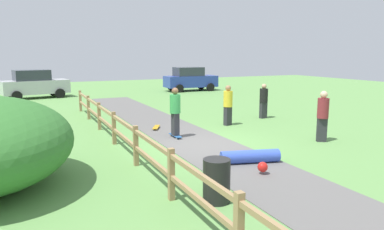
{
  "coord_description": "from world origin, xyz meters",
  "views": [
    {
      "loc": [
        -5.21,
        -10.45,
        3.0
      ],
      "look_at": [
        -0.26,
        0.14,
        1.0
      ],
      "focal_mm": 33.69,
      "sensor_mm": 36.0,
      "label": 1
    }
  ],
  "objects_px": {
    "bystander_yellow": "(228,103)",
    "skateboard_loose": "(156,127)",
    "trash_bin": "(217,181)",
    "skater_fallen": "(251,157)",
    "parked_car_silver": "(35,84)",
    "bystander_black": "(264,99)",
    "bystander_maroon": "(323,114)",
    "skater_riding": "(175,110)",
    "parked_car_blue": "(190,79)"
  },
  "relations": [
    {
      "from": "skateboard_loose",
      "to": "bystander_yellow",
      "type": "bearing_deg",
      "value": -9.26
    },
    {
      "from": "trash_bin",
      "to": "skateboard_loose",
      "type": "bearing_deg",
      "value": 80.13
    },
    {
      "from": "trash_bin",
      "to": "bystander_yellow",
      "type": "relative_size",
      "value": 0.53
    },
    {
      "from": "skateboard_loose",
      "to": "parked_car_blue",
      "type": "relative_size",
      "value": 0.19
    },
    {
      "from": "skater_riding",
      "to": "parked_car_silver",
      "type": "relative_size",
      "value": 0.41
    },
    {
      "from": "bystander_yellow",
      "to": "skater_riding",
      "type": "bearing_deg",
      "value": -157.18
    },
    {
      "from": "skater_fallen",
      "to": "bystander_yellow",
      "type": "bearing_deg",
      "value": 66.08
    },
    {
      "from": "trash_bin",
      "to": "skateboard_loose",
      "type": "height_order",
      "value": "trash_bin"
    },
    {
      "from": "bystander_black",
      "to": "parked_car_silver",
      "type": "height_order",
      "value": "parked_car_silver"
    },
    {
      "from": "skateboard_loose",
      "to": "parked_car_silver",
      "type": "bearing_deg",
      "value": 107.01
    },
    {
      "from": "bystander_maroon",
      "to": "bystander_yellow",
      "type": "bearing_deg",
      "value": 110.92
    },
    {
      "from": "bystander_maroon",
      "to": "skater_riding",
      "type": "bearing_deg",
      "value": 148.98
    },
    {
      "from": "skater_riding",
      "to": "parked_car_silver",
      "type": "bearing_deg",
      "value": 105.61
    },
    {
      "from": "trash_bin",
      "to": "parked_car_silver",
      "type": "xyz_separation_m",
      "value": [
        -2.77,
        20.5,
        0.51
      ]
    },
    {
      "from": "skater_fallen",
      "to": "bystander_black",
      "type": "xyz_separation_m",
      "value": [
        4.59,
        5.76,
        0.69
      ]
    },
    {
      "from": "trash_bin",
      "to": "skater_fallen",
      "type": "xyz_separation_m",
      "value": [
        2.08,
        1.81,
        -0.25
      ]
    },
    {
      "from": "skater_riding",
      "to": "bystander_yellow",
      "type": "xyz_separation_m",
      "value": [
        2.9,
        1.22,
        -0.09
      ]
    },
    {
      "from": "parked_car_blue",
      "to": "trash_bin",
      "type": "bearing_deg",
      "value": -113.35
    },
    {
      "from": "bystander_black",
      "to": "bystander_yellow",
      "type": "height_order",
      "value": "bystander_yellow"
    },
    {
      "from": "skateboard_loose",
      "to": "bystander_black",
      "type": "relative_size",
      "value": 0.49
    },
    {
      "from": "trash_bin",
      "to": "skater_riding",
      "type": "relative_size",
      "value": 0.5
    },
    {
      "from": "skateboard_loose",
      "to": "bystander_black",
      "type": "bearing_deg",
      "value": 2.76
    },
    {
      "from": "bystander_yellow",
      "to": "parked_car_silver",
      "type": "height_order",
      "value": "parked_car_silver"
    },
    {
      "from": "parked_car_silver",
      "to": "parked_car_blue",
      "type": "distance_m",
      "value": 11.62
    },
    {
      "from": "bystander_maroon",
      "to": "parked_car_blue",
      "type": "distance_m",
      "value": 17.81
    },
    {
      "from": "skater_fallen",
      "to": "bystander_yellow",
      "type": "height_order",
      "value": "bystander_yellow"
    },
    {
      "from": "bystander_yellow",
      "to": "bystander_maroon",
      "type": "bearing_deg",
      "value": -69.08
    },
    {
      "from": "bystander_black",
      "to": "bystander_maroon",
      "type": "bearing_deg",
      "value": -101.14
    },
    {
      "from": "trash_bin",
      "to": "skater_fallen",
      "type": "height_order",
      "value": "trash_bin"
    },
    {
      "from": "trash_bin",
      "to": "parked_car_silver",
      "type": "height_order",
      "value": "parked_car_silver"
    },
    {
      "from": "bystander_yellow",
      "to": "skateboard_loose",
      "type": "bearing_deg",
      "value": 170.74
    },
    {
      "from": "skateboard_loose",
      "to": "bystander_maroon",
      "type": "bearing_deg",
      "value": -43.98
    },
    {
      "from": "skateboard_loose",
      "to": "bystander_yellow",
      "type": "height_order",
      "value": "bystander_yellow"
    },
    {
      "from": "trash_bin",
      "to": "parked_car_blue",
      "type": "relative_size",
      "value": 0.21
    },
    {
      "from": "bystander_yellow",
      "to": "skater_fallen",
      "type": "bearing_deg",
      "value": -113.92
    },
    {
      "from": "skateboard_loose",
      "to": "parked_car_blue",
      "type": "distance_m",
      "value": 15.25
    },
    {
      "from": "skateboard_loose",
      "to": "skater_riding",
      "type": "bearing_deg",
      "value": -85.7
    },
    {
      "from": "trash_bin",
      "to": "parked_car_silver",
      "type": "relative_size",
      "value": 0.2
    },
    {
      "from": "skater_riding",
      "to": "skateboard_loose",
      "type": "relative_size",
      "value": 2.24
    },
    {
      "from": "trash_bin",
      "to": "parked_car_silver",
      "type": "bearing_deg",
      "value": 97.68
    },
    {
      "from": "parked_car_silver",
      "to": "bystander_yellow",
      "type": "bearing_deg",
      "value": -62.71
    },
    {
      "from": "trash_bin",
      "to": "bystander_yellow",
      "type": "distance_m",
      "value": 8.07
    },
    {
      "from": "skater_riding",
      "to": "parked_car_blue",
      "type": "distance_m",
      "value": 16.68
    },
    {
      "from": "skater_riding",
      "to": "bystander_yellow",
      "type": "relative_size",
      "value": 1.06
    },
    {
      "from": "parked_car_silver",
      "to": "parked_car_blue",
      "type": "height_order",
      "value": "same"
    },
    {
      "from": "bystander_yellow",
      "to": "bystander_maroon",
      "type": "distance_m",
      "value": 4.12
    },
    {
      "from": "skater_riding",
      "to": "bystander_maroon",
      "type": "relative_size",
      "value": 1.02
    },
    {
      "from": "parked_car_blue",
      "to": "bystander_yellow",
      "type": "bearing_deg",
      "value": -108.4
    },
    {
      "from": "skateboard_loose",
      "to": "bystander_yellow",
      "type": "distance_m",
      "value": 3.18
    },
    {
      "from": "bystander_maroon",
      "to": "parked_car_blue",
      "type": "relative_size",
      "value": 0.41
    }
  ]
}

